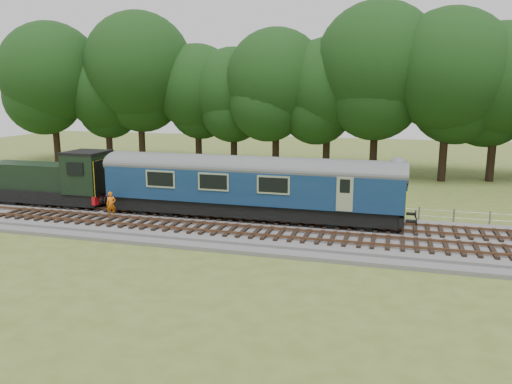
% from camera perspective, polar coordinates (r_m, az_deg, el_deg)
% --- Properties ---
extents(ground, '(120.00, 120.00, 0.00)m').
position_cam_1_polar(ground, '(28.72, 2.17, -4.62)').
color(ground, '#4C6224').
rests_on(ground, ground).
extents(ballast, '(70.00, 7.00, 0.35)m').
position_cam_1_polar(ballast, '(28.67, 2.18, -4.28)').
color(ballast, '#4C4C4F').
rests_on(ballast, ground).
extents(track_north, '(67.20, 2.40, 0.21)m').
position_cam_1_polar(track_north, '(29.93, 2.82, -3.14)').
color(track_north, black).
rests_on(track_north, ballast).
extents(track_south, '(67.20, 2.40, 0.21)m').
position_cam_1_polar(track_south, '(27.12, 1.37, -4.68)').
color(track_south, black).
rests_on(track_south, ballast).
extents(fence, '(64.00, 0.12, 1.00)m').
position_cam_1_polar(fence, '(32.96, 4.05, -2.52)').
color(fence, '#6B6054').
rests_on(fence, ground).
extents(tree_line, '(70.00, 8.00, 18.00)m').
position_cam_1_polar(tree_line, '(49.88, 8.23, 2.20)').
color(tree_line, black).
rests_on(tree_line, ground).
extents(dmu_railcar, '(18.05, 2.86, 3.88)m').
position_cam_1_polar(dmu_railcar, '(29.93, -0.69, 1.18)').
color(dmu_railcar, black).
rests_on(dmu_railcar, ground).
extents(shunter_loco, '(8.92, 2.60, 3.38)m').
position_cam_1_polar(shunter_loco, '(36.49, -22.14, 1.19)').
color(shunter_loco, black).
rests_on(shunter_loco, ground).
extents(worker, '(0.68, 0.62, 1.56)m').
position_cam_1_polar(worker, '(31.83, -16.23, -1.37)').
color(worker, '#DB620B').
rests_on(worker, ballast).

